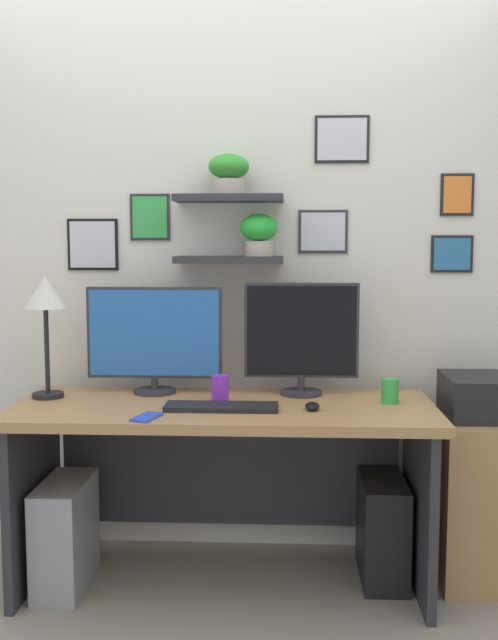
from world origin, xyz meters
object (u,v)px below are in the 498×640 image
object	(u,v)px
desk_lamp	(45,302)
drawer_cabinet	(488,496)
desk	(225,451)
monitor_right	(301,336)
computer_mouse	(312,406)
water_cup	(220,389)
cell_phone	(147,417)
computer_tower_left	(65,534)
monitor_left	(154,338)
pen_cup	(390,391)
printer	(491,397)
computer_tower_right	(382,528)
keyboard	(222,407)

from	to	relation	value
desk_lamp	drawer_cabinet	xyz separation A→B (m)	(1.84, 0.04, -0.81)
desk	monitor_right	size ratio (longest dim) A/B	3.49
computer_mouse	water_cup	xyz separation A→B (m)	(-0.37, 0.13, 0.04)
desk	cell_phone	bearing A→B (deg)	-130.64
drawer_cabinet	monitor_right	bearing A→B (deg)	174.23
monitor_right	cell_phone	xyz separation A→B (m)	(-0.58, -0.47, -0.24)
desk	computer_tower_left	xyz separation A→B (m)	(-0.64, -0.10, -0.33)
desk	cell_phone	distance (m)	0.46
drawer_cabinet	monitor_left	bearing A→B (deg)	176.79
desk_lamp	pen_cup	size ratio (longest dim) A/B	5.08
desk	printer	distance (m)	1.12
computer_mouse	monitor_right	bearing A→B (deg)	97.23
monitor_left	desk_lamp	xyz separation A→B (m)	(-0.43, -0.12, 0.16)
water_cup	computer_tower_left	xyz separation A→B (m)	(-0.63, -0.09, -0.59)
desk_lamp	computer_tower_right	bearing A→B (deg)	-0.21
computer_tower_left	computer_tower_right	bearing A→B (deg)	6.05
monitor_left	computer_mouse	bearing A→B (deg)	-24.15
monitor_left	computer_mouse	world-z (taller)	monitor_left
computer_tower_left	computer_tower_right	size ratio (longest dim) A/B	1.03
water_cup	drawer_cabinet	world-z (taller)	water_cup
computer_mouse	printer	bearing A→B (deg)	16.48
keyboard	cell_phone	xyz separation A→B (m)	(-0.27, -0.16, -0.01)
monitor_right	desk_lamp	size ratio (longest dim) A/B	0.95
cell_phone	monitor_left	bearing A→B (deg)	114.07
computer_mouse	drawer_cabinet	xyz separation A→B (m)	(0.74, 0.22, -0.43)
monitor_left	printer	size ratio (longest dim) A/B	1.53
monitor_right	desk_lamp	world-z (taller)	desk_lamp
computer_mouse	desk_lamp	distance (m)	1.18
monitor_left	monitor_right	distance (m)	0.63
keyboard	desk	bearing A→B (deg)	91.34
computer_mouse	pen_cup	world-z (taller)	pen_cup
desk	printer	size ratio (longest dim) A/B	4.45
keyboard	computer_tower_right	distance (m)	0.87
pen_cup	computer_tower_left	size ratio (longest dim) A/B	0.23
printer	monitor_right	bearing A→B (deg)	174.23
monitor_right	pen_cup	xyz separation A→B (m)	(0.35, -0.16, -0.20)
drawer_cabinet	printer	distance (m)	0.42
keyboard	water_cup	distance (m)	0.14
desk_lamp	water_cup	distance (m)	0.81
monitor_right	keyboard	world-z (taller)	monitor_right
desk	computer_mouse	size ratio (longest dim) A/B	18.77
computer_tower_right	desk	bearing A→B (deg)	-176.72
cell_phone	drawer_cabinet	xyz separation A→B (m)	(1.36, 0.39, -0.42)
desk	water_cup	xyz separation A→B (m)	(-0.02, -0.01, 0.26)
cell_phone	printer	bearing A→B (deg)	33.74
monitor_left	keyboard	xyz separation A→B (m)	(0.32, -0.31, -0.23)
water_cup	keyboard	bearing A→B (deg)	-81.40
monitor_left	computer_tower_right	world-z (taller)	monitor_left
monitor_left	drawer_cabinet	xyz separation A→B (m)	(1.41, -0.08, -0.65)
monitor_left	pen_cup	bearing A→B (deg)	-9.26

